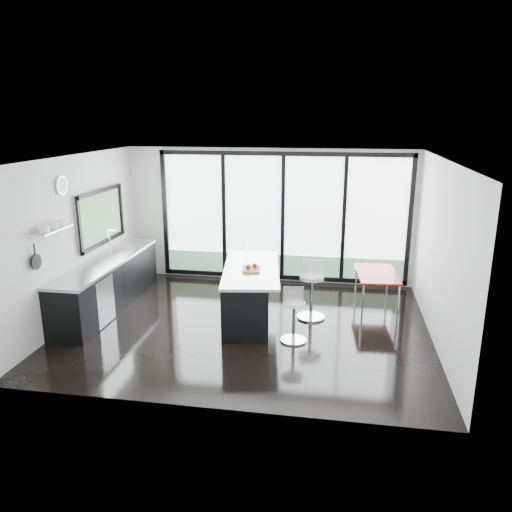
% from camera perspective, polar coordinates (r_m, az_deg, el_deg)
% --- Properties ---
extents(floor, '(6.00, 5.00, 0.00)m').
position_cam_1_polar(floor, '(8.53, -1.01, -7.97)').
color(floor, black).
rests_on(floor, ground).
extents(ceiling, '(6.00, 5.00, 0.00)m').
position_cam_1_polar(ceiling, '(7.83, -1.11, 11.13)').
color(ceiling, white).
rests_on(ceiling, wall_back).
extents(wall_back, '(6.00, 0.09, 2.80)m').
position_cam_1_polar(wall_back, '(10.43, 2.93, 3.80)').
color(wall_back, silver).
rests_on(wall_back, ground).
extents(wall_front, '(6.00, 0.00, 2.80)m').
position_cam_1_polar(wall_front, '(5.74, -5.69, -5.07)').
color(wall_front, silver).
rests_on(wall_front, ground).
extents(wall_left, '(0.26, 5.00, 2.80)m').
position_cam_1_polar(wall_left, '(9.28, -19.12, 3.27)').
color(wall_left, silver).
rests_on(wall_left, ground).
extents(wall_right, '(0.00, 5.00, 2.80)m').
position_cam_1_polar(wall_right, '(8.08, 20.33, 0.20)').
color(wall_right, silver).
rests_on(wall_right, ground).
extents(counter_cabinets, '(0.69, 3.24, 1.36)m').
position_cam_1_polar(counter_cabinets, '(9.54, -16.58, -3.05)').
color(counter_cabinets, black).
rests_on(counter_cabinets, floor).
extents(island, '(1.26, 2.34, 1.18)m').
position_cam_1_polar(island, '(8.74, -1.01, -4.12)').
color(island, black).
rests_on(island, floor).
extents(bar_stool_near, '(0.49, 0.49, 0.66)m').
position_cam_1_polar(bar_stool_near, '(7.88, 4.34, -7.48)').
color(bar_stool_near, silver).
rests_on(bar_stool_near, floor).
extents(bar_stool_far, '(0.51, 0.51, 0.78)m').
position_cam_1_polar(bar_stool_far, '(8.76, 6.35, -4.67)').
color(bar_stool_far, silver).
rests_on(bar_stool_far, floor).
extents(red_table, '(0.80, 1.28, 0.66)m').
position_cam_1_polar(red_table, '(9.48, 13.53, -3.79)').
color(red_table, maroon).
rests_on(red_table, floor).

